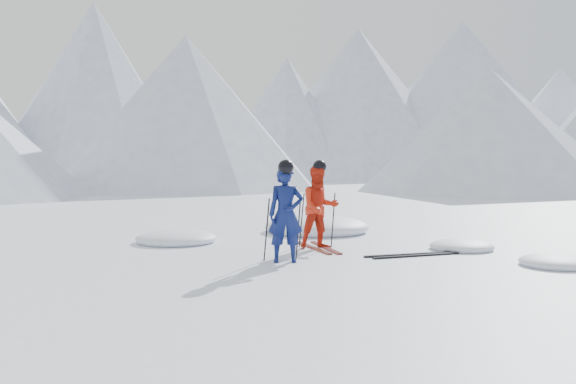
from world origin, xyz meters
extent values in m
plane|color=white|center=(0.00, 0.00, 0.00)|extent=(160.00, 160.00, 0.00)
cone|color=#B2BCD1|center=(-11.51, 40.48, 7.17)|extent=(23.96, 23.96, 14.35)
cone|color=#B2BCD1|center=(-5.08, 51.27, 5.96)|extent=(17.69, 17.69, 11.93)
cone|color=#B2BCD1|center=(4.51, 43.52, 5.42)|extent=(19.63, 19.63, 10.85)
cone|color=#B2BCD1|center=(11.74, 46.25, 7.07)|extent=(23.31, 23.31, 14.15)
cone|color=#B2BCD1|center=(21.49, 44.84, 7.44)|extent=(28.94, 28.94, 14.88)
cone|color=silver|center=(31.93, 45.34, 5.38)|extent=(24.45, 24.45, 10.76)
cone|color=#B2BCD1|center=(12.00, 20.00, 3.25)|extent=(14.00, 14.00, 6.50)
cone|color=#B2BCD1|center=(-4.00, 26.00, 4.50)|extent=(16.00, 16.00, 9.00)
imported|color=#0D1850|center=(-1.86, -0.64, 0.79)|extent=(0.60, 0.42, 1.58)
imported|color=red|center=(-1.00, 0.83, 0.79)|extent=(0.84, 0.70, 1.58)
cylinder|color=black|center=(-2.16, -0.49, 0.53)|extent=(0.11, 0.08, 1.05)
cylinder|color=black|center=(-1.61, -0.39, 0.53)|extent=(0.11, 0.07, 1.05)
cylinder|color=black|center=(-1.30, 1.08, 0.53)|extent=(0.11, 0.09, 1.05)
cylinder|color=black|center=(-0.70, 0.98, 0.53)|extent=(0.11, 0.08, 1.05)
cube|color=black|center=(-1.12, 0.83, 0.01)|extent=(0.39, 1.69, 0.03)
cube|color=black|center=(-0.88, 0.83, 0.01)|extent=(0.27, 1.70, 0.03)
cube|color=black|center=(0.39, -0.23, 0.01)|extent=(1.69, 0.38, 0.03)
cube|color=black|center=(0.49, -0.38, 0.01)|extent=(1.68, 0.44, 0.03)
ellipsoid|color=white|center=(-3.73, 2.06, 0.00)|extent=(1.65, 1.65, 0.36)
ellipsoid|color=white|center=(1.63, 0.30, 0.00)|extent=(1.20, 1.20, 0.26)
ellipsoid|color=white|center=(-0.56, 3.40, 0.00)|extent=(2.44, 2.44, 0.54)
ellipsoid|color=white|center=(2.37, -1.61, 0.00)|extent=(1.16, 1.16, 0.25)
camera|label=1|loc=(-3.25, -10.51, 1.68)|focal=38.00mm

